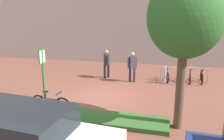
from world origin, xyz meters
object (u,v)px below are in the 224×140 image
Objects in this scene: person_suited_dark at (107,62)px; person_suited_navy at (132,65)px; tree_sidewalk at (185,18)px; parking_sign_post at (43,72)px; bollard_steel at (165,76)px; bike_at_sign at (50,104)px; bike_rack_cluster at (184,76)px.

person_suited_dark is 1.70m from person_suited_navy.
tree_sidewalk is 2.81× the size of person_suited_navy.
tree_sidewalk is 6.06m from person_suited_navy.
parking_sign_post is 6.90m from bollard_steel.
person_suited_dark and person_suited_navy have the same top height.
person_suited_dark is (0.82, 5.56, -0.64)m from parking_sign_post.
bike_at_sign is 7.77m from bike_rack_cluster.
tree_sidewalk reaches higher than person_suited_dark.
parking_sign_post is at bearing -129.03° from bollard_steel.
bollard_steel reaches higher than bike_at_sign.
tree_sidewalk is at bearing -53.75° from person_suited_dark.
person_suited_dark is (-4.53, -0.34, 0.64)m from bike_rack_cluster.
person_suited_navy is at bearing 115.02° from tree_sidewalk.
parking_sign_post is 2.77× the size of bollard_steel.
person_suited_navy is (2.37, 4.94, 0.63)m from bike_at_sign.
tree_sidewalk is 6.01m from bollard_steel.
bollard_steel is at bearing 50.97° from parking_sign_post.
bollard_steel reaches higher than bike_rack_cluster.
person_suited_navy is (-2.89, -0.78, 0.64)m from bike_rack_cluster.
person_suited_navy is at bearing 64.42° from bike_at_sign.
parking_sign_post is at bearing -115.67° from person_suited_navy.
bollard_steel is (4.28, 5.28, -1.18)m from parking_sign_post.
bike_at_sign is at bearing -115.58° from person_suited_navy.
tree_sidewalk is at bearing -64.98° from person_suited_navy.
bollard_steel is at bearing 50.63° from bike_at_sign.
parking_sign_post is at bearing -118.16° from bike_at_sign.
parking_sign_post is 1.45× the size of person_suited_navy.
bike_at_sign is at bearing 61.84° from parking_sign_post.
person_suited_navy is (-1.81, -0.15, 0.53)m from bollard_steel.
person_suited_dark is at bearing -175.68° from bike_rack_cluster.
tree_sidewalk is at bearing -0.36° from bike_at_sign.
parking_sign_post is (-4.79, -0.15, -1.92)m from tree_sidewalk.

